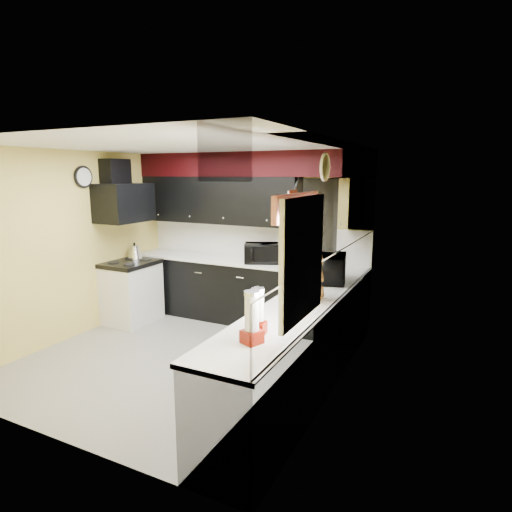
{
  "coord_description": "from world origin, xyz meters",
  "views": [
    {
      "loc": [
        2.89,
        -3.96,
        2.2
      ],
      "look_at": [
        0.62,
        0.65,
        1.2
      ],
      "focal_mm": 30.0,
      "sensor_mm": 36.0,
      "label": 1
    }
  ],
  "objects": [
    {
      "name": "stove",
      "position": [
        -1.5,
        0.75,
        0.43
      ],
      "size": [
        0.6,
        0.75,
        0.86
      ],
      "primitive_type": "cube",
      "color": "white",
      "rests_on": "ground"
    },
    {
      "name": "microwave",
      "position": [
        1.49,
        0.83,
        1.1
      ],
      "size": [
        0.51,
        0.65,
        0.32
      ],
      "primitive_type": "imported",
      "rotation": [
        0.0,
        0.0,
        1.81
      ],
      "color": "black",
      "rests_on": "counter_right"
    },
    {
      "name": "upper_back",
      "position": [
        -0.5,
        1.62,
        1.8
      ],
      "size": [
        2.6,
        0.35,
        0.7
      ],
      "primitive_type": "cube",
      "color": "black",
      "rests_on": "wall_back"
    },
    {
      "name": "ground",
      "position": [
        0.0,
        0.0,
        0.0
      ],
      "size": [
        3.6,
        3.6,
        0.0
      ],
      "primitive_type": "plane",
      "color": "gray",
      "rests_on": "ground"
    },
    {
      "name": "cut_board",
      "position": [
        0.83,
        1.3,
        1.8
      ],
      "size": [
        0.03,
        0.26,
        0.35
      ],
      "primitive_type": "cube",
      "color": "white",
      "rests_on": "upper_back"
    },
    {
      "name": "toaster_oven",
      "position": [
        0.31,
        1.45,
        1.08
      ],
      "size": [
        0.6,
        0.56,
        0.28
      ],
      "primitive_type": "imported",
      "rotation": [
        0.0,
        0.0,
        0.42
      ],
      "color": "black",
      "rests_on": "counter_back"
    },
    {
      "name": "pan_low",
      "position": [
        0.82,
        1.68,
        1.72
      ],
      "size": [
        0.03,
        0.24,
        0.42
      ],
      "primitive_type": null,
      "color": "black",
      "rests_on": "upper_back"
    },
    {
      "name": "baskets",
      "position": [
        1.52,
        0.05,
        1.18
      ],
      "size": [
        0.27,
        0.27,
        0.5
      ],
      "primitive_type": null,
      "color": "brown",
      "rests_on": "upper_right"
    },
    {
      "name": "cab_back",
      "position": [
        0.0,
        1.5,
        0.45
      ],
      "size": [
        3.6,
        0.6,
        0.9
      ],
      "primitive_type": "cube",
      "color": "black",
      "rests_on": "ground"
    },
    {
      "name": "soffit_back",
      "position": [
        0.0,
        1.62,
        2.33
      ],
      "size": [
        3.6,
        0.36,
        0.35
      ],
      "primitive_type": "cube",
      "color": "black",
      "rests_on": "wall_back"
    },
    {
      "name": "deco_plate",
      "position": [
        1.77,
        -0.35,
        2.25
      ],
      "size": [
        0.03,
        0.24,
        0.24
      ],
      "primitive_type": null,
      "color": "white",
      "rests_on": "wall_right"
    },
    {
      "name": "ceiling",
      "position": [
        0.0,
        0.0,
        2.5
      ],
      "size": [
        3.6,
        3.6,
        0.06
      ],
      "primitive_type": "cube",
      "color": "white",
      "rests_on": "wall_back"
    },
    {
      "name": "counter_right",
      "position": [
        1.5,
        -0.3,
        0.92
      ],
      "size": [
        0.64,
        3.02,
        0.04
      ],
      "primitive_type": "cube",
      "color": "white",
      "rests_on": "cab_right"
    },
    {
      "name": "splash_back",
      "position": [
        0.0,
        1.79,
        1.19
      ],
      "size": [
        3.6,
        0.02,
        0.5
      ],
      "primitive_type": "cube",
      "color": "white",
      "rests_on": "counter_back"
    },
    {
      "name": "knife_block",
      "position": [
        1.1,
        1.57,
        1.04
      ],
      "size": [
        0.11,
        0.14,
        0.19
      ],
      "primitive_type": "cube",
      "rotation": [
        0.0,
        0.0,
        -0.16
      ],
      "color": "black",
      "rests_on": "counter_back"
    },
    {
      "name": "counter_back",
      "position": [
        0.0,
        1.5,
        0.92
      ],
      "size": [
        3.62,
        0.64,
        0.04
      ],
      "primitive_type": "cube",
      "color": "white",
      "rests_on": "cab_back"
    },
    {
      "name": "splash_right",
      "position": [
        1.79,
        0.0,
        1.19
      ],
      "size": [
        0.02,
        3.6,
        0.5
      ],
      "primitive_type": "cube",
      "color": "white",
      "rests_on": "counter_right"
    },
    {
      "name": "dispenser_a",
      "position": [
        1.48,
        -1.07,
        1.11
      ],
      "size": [
        0.14,
        0.14,
        0.34
      ],
      "primitive_type": null,
      "rotation": [
        0.0,
        0.0,
        0.1
      ],
      "color": "#70000A",
      "rests_on": "counter_right"
    },
    {
      "name": "utensil_crock",
      "position": [
        1.09,
        1.48,
        1.02
      ],
      "size": [
        0.16,
        0.16,
        0.15
      ],
      "primitive_type": "cylinder",
      "rotation": [
        0.0,
        0.0,
        0.11
      ],
      "color": "silver",
      "rests_on": "counter_back"
    },
    {
      "name": "pan_top",
      "position": [
        0.82,
        1.55,
        2.0
      ],
      "size": [
        0.03,
        0.22,
        0.4
      ],
      "primitive_type": null,
      "color": "black",
      "rests_on": "upper_back"
    },
    {
      "name": "cooktop",
      "position": [
        -1.5,
        0.75,
        0.89
      ],
      "size": [
        0.62,
        0.77,
        0.06
      ],
      "primitive_type": "cube",
      "color": "black",
      "rests_on": "stove"
    },
    {
      "name": "hood",
      "position": [
        -1.55,
        0.75,
        1.78
      ],
      "size": [
        0.5,
        0.78,
        0.55
      ],
      "primitive_type": "cube",
      "color": "black",
      "rests_on": "wall_left"
    },
    {
      "name": "kettle",
      "position": [
        -1.62,
        0.99,
        1.02
      ],
      "size": [
        0.23,
        0.23,
        0.19
      ],
      "primitive_type": null,
      "rotation": [
        0.0,
        0.0,
        -0.09
      ],
      "color": "silver",
      "rests_on": "cooktop"
    },
    {
      "name": "upper_right",
      "position": [
        1.62,
        0.9,
        1.8
      ],
      "size": [
        0.35,
        1.8,
        0.7
      ],
      "primitive_type": "cube",
      "color": "black",
      "rests_on": "wall_right"
    },
    {
      "name": "wall_right",
      "position": [
        1.8,
        0.0,
        1.25
      ],
      "size": [
        0.06,
        3.6,
        2.5
      ],
      "primitive_type": "cube",
      "color": "#E0C666",
      "rests_on": "ground"
    },
    {
      "name": "dispenser_b",
      "position": [
        1.52,
        -1.25,
        1.13
      ],
      "size": [
        0.18,
        0.18,
        0.37
      ],
      "primitive_type": null,
      "rotation": [
        0.0,
        0.0,
        -0.39
      ],
      "color": "#5A1309",
      "rests_on": "counter_right"
    },
    {
      "name": "window",
      "position": [
        1.79,
        -0.9,
        1.55
      ],
      "size": [
        0.03,
        0.86,
        0.96
      ],
      "primitive_type": null,
      "color": "white",
      "rests_on": "wall_right"
    },
    {
      "name": "pan_mid",
      "position": [
        0.82,
        1.42,
        1.75
      ],
      "size": [
        0.03,
        0.28,
        0.46
      ],
      "primitive_type": null,
      "color": "black",
      "rests_on": "upper_back"
    },
    {
      "name": "wall_left",
      "position": [
        -1.8,
        0.0,
        1.25
      ],
      "size": [
        0.06,
        3.6,
        2.5
      ],
      "primitive_type": "cube",
      "color": "#E0C666",
      "rests_on": "ground"
    },
    {
      "name": "cab_right",
      "position": [
        1.5,
        -0.3,
        0.45
      ],
      "size": [
        0.6,
        3.0,
        0.9
      ],
      "primitive_type": "cube",
      "color": "black",
      "rests_on": "ground"
    },
    {
      "name": "soffit_right",
      "position": [
        1.62,
        -0.18,
        2.33
      ],
      "size": [
        0.36,
        3.24,
        0.35
      ],
      "primitive_type": "cube",
      "color": "black",
      "rests_on": "wall_right"
    },
    {
      "name": "wall_back",
      "position": [
        0.0,
        1.8,
        1.25
      ],
      "size": [
        3.6,
        0.06,
        2.5
      ],
      "primitive_type": "cube",
      "color": "#E0C666",
      "rests_on": "ground"
    },
    {
      "name": "valance",
      "position": [
        1.73,
        -0.9,
        1.95
      ],
      "size": [
        0.04,
        0.88,
        0.2
      ],
      "primitive_type": "cube",
      "color": "red",
      "rests_on": "wall_right"
    },
    {
      "name": "hood_duct",
      "position": [
        -1.68,
        0.75,
        2.2
      ],
      "size": [
        0.24,
        0.4,
        0.4
      ],
      "primitive_type": "cube",
      "color": "black",
      "rests_on": "wall_left"
    },
    {
      "name": "clock",
      "position": [
        -1.77,
        0.25,
        2.15
      ],
      "size": [
        0.03,
        0.3,
        0.3
      ],
      "primitive_type": null,
      "color": "black",
      "rests_on": "wall_left"
    }
  ]
}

